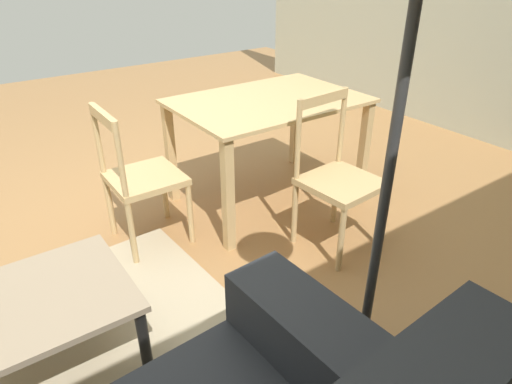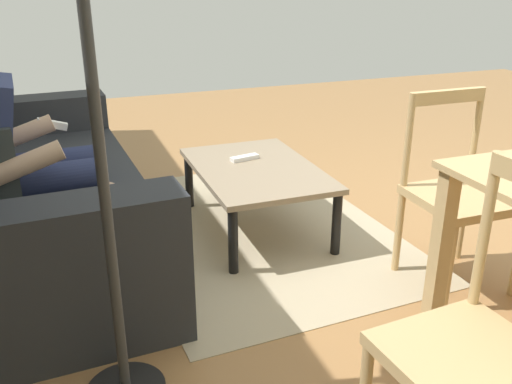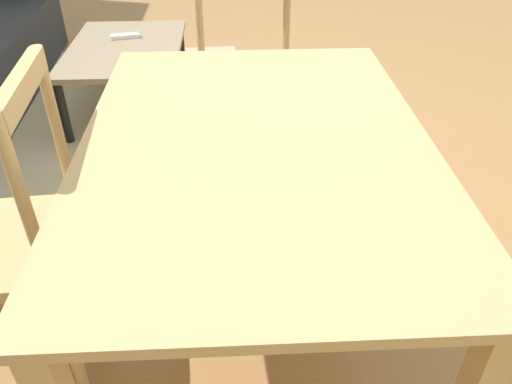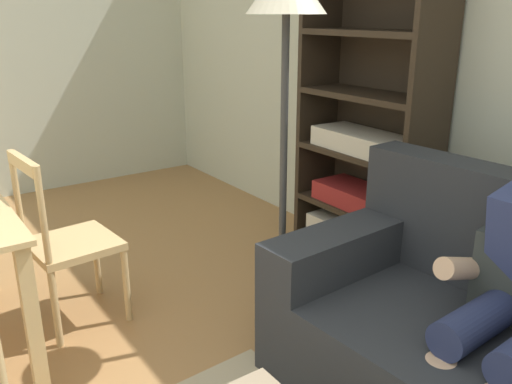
# 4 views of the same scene
# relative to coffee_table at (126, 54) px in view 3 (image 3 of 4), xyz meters

# --- Properties ---
(ground_plane) EXTENTS (9.11, 9.11, 0.00)m
(ground_plane) POSITION_rel_coffee_table_xyz_m (-0.72, -0.83, -0.33)
(ground_plane) COLOR #9E7042
(coffee_table) EXTENTS (0.96, 0.64, 0.38)m
(coffee_table) POSITION_rel_coffee_table_xyz_m (0.00, 0.00, 0.00)
(coffee_table) COLOR gray
(coffee_table) RESTS_ON ground_plane
(tv_remote) EXTENTS (0.08, 0.18, 0.02)m
(tv_remote) POSITION_rel_coffee_table_xyz_m (0.14, 0.02, 0.06)
(tv_remote) COLOR white
(tv_remote) RESTS_ON coffee_table
(dining_table) EXTENTS (1.26, 0.88, 0.77)m
(dining_table) POSITION_rel_coffee_table_xyz_m (-1.82, -0.67, 0.32)
(dining_table) COLOR tan
(dining_table) RESTS_ON ground_plane
(dining_chair_near_wall) EXTENTS (0.45, 0.45, 0.94)m
(dining_chair_near_wall) POSITION_rel_coffee_table_xyz_m (-1.81, 0.03, 0.12)
(dining_chair_near_wall) COLOR tan
(dining_chair_near_wall) RESTS_ON ground_plane
(dining_chair_facing_couch) EXTENTS (0.42, 0.42, 0.90)m
(dining_chair_facing_couch) POSITION_rel_coffee_table_xyz_m (-0.86, -0.67, 0.11)
(dining_chair_facing_couch) COLOR tan
(dining_chair_facing_couch) RESTS_ON ground_plane
(area_rug) EXTENTS (2.06, 1.49, 0.01)m
(area_rug) POSITION_rel_coffee_table_xyz_m (0.00, 0.00, -0.33)
(area_rug) COLOR tan
(area_rug) RESTS_ON ground_plane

